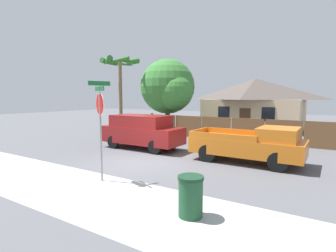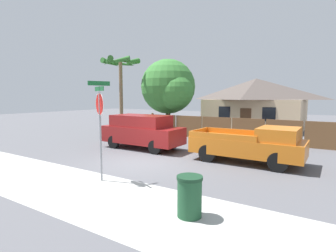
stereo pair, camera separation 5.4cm
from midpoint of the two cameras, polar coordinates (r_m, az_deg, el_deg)
ground_plane at (r=11.75m, az=-6.57°, el=-8.07°), size 80.00×80.00×0.00m
sidewalk_strip at (r=9.33m, az=-20.79°, el=-12.28°), size 36.00×3.20×0.01m
wooden_fence at (r=17.89m, az=13.46°, el=-0.70°), size 12.98×0.12×1.65m
house at (r=25.28m, az=18.30°, el=4.80°), size 8.69×6.66×4.58m
oak_tree at (r=21.72m, az=0.14°, el=8.32°), size 4.72×4.50×6.02m
palm_tree at (r=21.52m, az=-10.48°, el=12.24°), size 2.94×3.15×5.99m
red_suv at (r=14.84m, az=-5.81°, el=-1.03°), size 4.68×1.90×1.90m
orange_pickup at (r=12.18m, az=17.51°, el=-3.83°), size 4.83×2.06×1.64m
stop_sign at (r=9.22m, az=-14.71°, el=2.58°), size 0.78×0.70×3.45m
trash_bin at (r=6.62m, az=4.70°, el=-14.98°), size 0.64×0.64×1.02m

